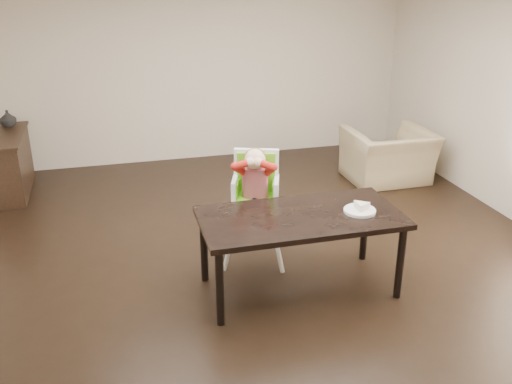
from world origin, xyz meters
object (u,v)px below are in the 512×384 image
at_px(dining_table, 301,223).
at_px(armchair, 389,147).
at_px(sideboard, 10,164).
at_px(high_chair, 255,181).

relative_size(dining_table, armchair, 1.63).
height_order(armchair, sideboard, armchair).
distance_m(dining_table, high_chair, 0.76).
height_order(dining_table, sideboard, sideboard).
relative_size(dining_table, sideboard, 1.43).
distance_m(high_chair, armchair, 2.86).
bearing_deg(dining_table, armchair, 48.19).
height_order(high_chair, sideboard, high_chair).
bearing_deg(high_chair, armchair, 54.01).
distance_m(dining_table, sideboard, 4.31).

